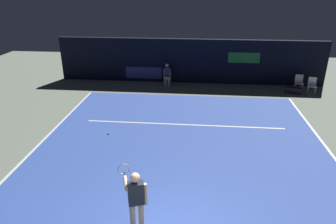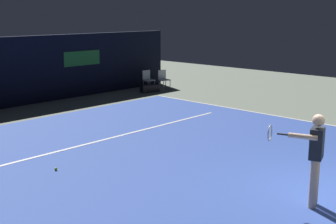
% 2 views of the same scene
% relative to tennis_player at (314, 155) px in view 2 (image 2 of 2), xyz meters
% --- Properties ---
extents(ground_plane, '(31.69, 31.69, 0.00)m').
position_rel_tennis_player_xyz_m(ground_plane, '(0.82, 4.26, -0.99)').
color(ground_plane, gray).
extents(court_surface, '(10.73, 11.30, 0.01)m').
position_rel_tennis_player_xyz_m(court_surface, '(0.82, 4.26, -0.98)').
color(court_surface, '#3856B2').
rests_on(court_surface, ground).
extents(line_sideline_left, '(0.10, 11.30, 0.01)m').
position_rel_tennis_player_xyz_m(line_sideline_left, '(6.13, 4.26, -0.97)').
color(line_sideline_left, white).
rests_on(line_sideline_left, court_surface).
extents(line_service, '(8.37, 0.10, 0.01)m').
position_rel_tennis_player_xyz_m(line_service, '(0.82, 6.24, -0.97)').
color(line_service, white).
rests_on(line_service, court_surface).
extents(back_wall, '(15.68, 0.33, 2.60)m').
position_rel_tennis_player_xyz_m(back_wall, '(0.82, 12.41, 0.31)').
color(back_wall, black).
rests_on(back_wall, ground).
extents(tennis_player, '(0.83, 0.92, 1.73)m').
position_rel_tennis_player_xyz_m(tennis_player, '(0.00, 0.00, 0.00)').
color(tennis_player, beige).
rests_on(tennis_player, ground).
extents(courtside_chair_near, '(0.48, 0.46, 0.88)m').
position_rel_tennis_player_xyz_m(courtside_chair_near, '(6.98, 11.44, -0.49)').
color(courtside_chair_near, white).
rests_on(courtside_chair_near, ground).
extents(courtside_chair_far, '(0.50, 0.48, 0.88)m').
position_rel_tennis_player_xyz_m(courtside_chair_far, '(7.54, 10.98, -0.49)').
color(courtside_chair_far, white).
rests_on(courtside_chair_far, ground).
extents(tennis_ball, '(0.07, 0.07, 0.07)m').
position_rel_tennis_player_xyz_m(tennis_ball, '(-2.13, 5.05, -0.94)').
color(tennis_ball, '#CCE033').
rests_on(tennis_ball, court_surface).
extents(equipment_bag, '(0.90, 0.54, 0.32)m').
position_rel_tennis_player_xyz_m(equipment_bag, '(6.58, 10.91, -0.83)').
color(equipment_bag, black).
rests_on(equipment_bag, ground).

